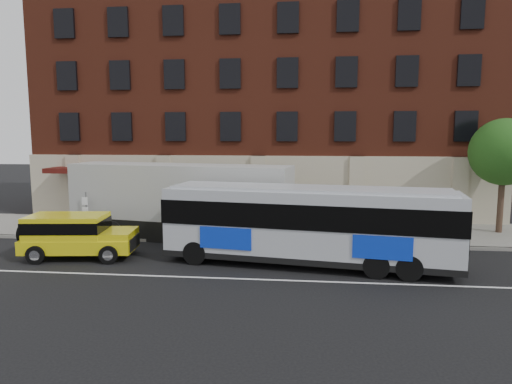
# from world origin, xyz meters

# --- Properties ---
(ground) EXTENTS (120.00, 120.00, 0.00)m
(ground) POSITION_xyz_m (0.00, 0.00, 0.00)
(ground) COLOR black
(ground) RESTS_ON ground
(sidewalk) EXTENTS (60.00, 6.00, 0.15)m
(sidewalk) POSITION_xyz_m (0.00, 9.00, 0.07)
(sidewalk) COLOR gray
(sidewalk) RESTS_ON ground
(kerb) EXTENTS (60.00, 0.25, 0.15)m
(kerb) POSITION_xyz_m (0.00, 6.00, 0.07)
(kerb) COLOR gray
(kerb) RESTS_ON ground
(lane_line) EXTENTS (60.00, 0.12, 0.01)m
(lane_line) POSITION_xyz_m (0.00, 0.50, 0.01)
(lane_line) COLOR white
(lane_line) RESTS_ON ground
(building) EXTENTS (30.00, 12.10, 15.00)m
(building) POSITION_xyz_m (-0.01, 16.92, 7.58)
(building) COLOR maroon
(building) RESTS_ON sidewalk
(sign_pole) EXTENTS (0.30, 0.20, 2.50)m
(sign_pole) POSITION_xyz_m (-8.50, 6.15, 1.45)
(sign_pole) COLOR slate
(sign_pole) RESTS_ON ground
(street_tree) EXTENTS (3.60, 3.60, 6.20)m
(street_tree) POSITION_xyz_m (13.54, 9.48, 4.41)
(street_tree) COLOR #3A281D
(street_tree) RESTS_ON sidewalk
(city_bus) EXTENTS (12.40, 4.36, 3.33)m
(city_bus) POSITION_xyz_m (3.01, 2.65, 1.84)
(city_bus) COLOR silver
(city_bus) RESTS_ON ground
(yellow_suv) EXTENTS (5.21, 2.67, 1.95)m
(yellow_suv) POSITION_xyz_m (-7.33, 2.69, 1.12)
(yellow_suv) COLOR yellow
(yellow_suv) RESTS_ON ground
(shipping_container) EXTENTS (12.02, 4.41, 3.93)m
(shipping_container) POSITION_xyz_m (-3.66, 6.80, 1.94)
(shipping_container) COLOR black
(shipping_container) RESTS_ON ground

